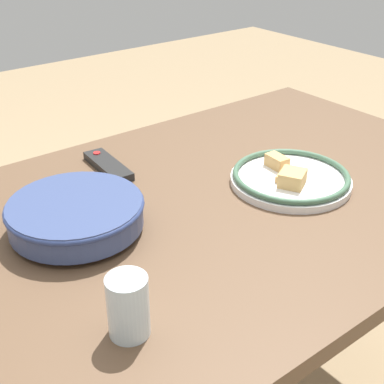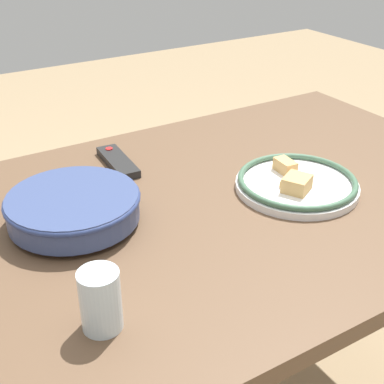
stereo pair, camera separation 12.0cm
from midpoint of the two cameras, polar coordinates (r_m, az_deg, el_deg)
dining_table at (r=1.28m, az=4.50°, el=-4.16°), size 1.54×0.94×0.77m
noodle_bowl at (r=1.15m, az=-9.63°, el=-1.66°), size 0.29×0.29×0.07m
food_plate at (r=1.31m, az=13.69°, el=0.87°), size 0.29×0.29×0.05m
tv_remote at (r=1.40m, az=-5.51°, el=3.16°), size 0.07×0.19×0.02m
drinking_glass at (r=0.87m, az=-5.80°, el=-11.56°), size 0.07×0.07×0.11m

